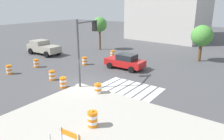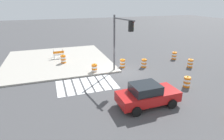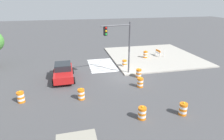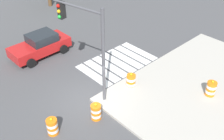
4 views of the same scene
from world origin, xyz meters
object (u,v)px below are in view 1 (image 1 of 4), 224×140
at_px(sports_car, 125,61).
at_px(traffic_barrel_lane_center, 52,75).
at_px(construction_barricade, 67,139).
at_px(street_tree_streetside_near, 100,25).
at_px(traffic_barrel_opposite_curb, 98,89).
at_px(street_tree_streetside_mid, 202,36).
at_px(traffic_barrel_near_corner, 36,63).
at_px(traffic_light_pole, 85,40).
at_px(pickup_truck, 43,47).
at_px(traffic_barrel_crosswalk_end, 63,83).
at_px(traffic_barrel_on_sidewalk, 93,119).
at_px(traffic_barrel_far_curb, 113,54).
at_px(traffic_barrel_median_far, 85,61).
at_px(traffic_barrel_median_near, 9,70).

height_order(sports_car, traffic_barrel_lane_center, sports_car).
relative_size(construction_barricade, street_tree_streetside_near, 0.26).
relative_size(traffic_barrel_lane_center, traffic_barrel_opposite_curb, 1.00).
bearing_deg(street_tree_streetside_near, street_tree_streetside_mid, 6.92).
bearing_deg(street_tree_streetside_near, traffic_barrel_near_corner, -88.86).
relative_size(construction_barricade, traffic_light_pole, 0.24).
bearing_deg(traffic_barrel_near_corner, pickup_truck, 136.80).
xyz_separation_m(pickup_truck, street_tree_streetside_mid, (18.87, 8.85, 2.13)).
bearing_deg(traffic_barrel_crosswalk_end, traffic_barrel_near_corner, 161.33).
relative_size(traffic_barrel_on_sidewalk, traffic_light_pole, 0.19).
bearing_deg(street_tree_streetside_near, sports_car, -36.28).
bearing_deg(traffic_barrel_on_sidewalk, traffic_barrel_far_curb, 121.56).
xyz_separation_m(traffic_barrel_crosswalk_end, traffic_barrel_median_far, (-3.33, 6.27, 0.00)).
relative_size(traffic_barrel_crosswalk_end, street_tree_streetside_near, 0.21).
xyz_separation_m(traffic_barrel_far_curb, traffic_barrel_opposite_curb, (6.03, -10.44, 0.00)).
distance_m(traffic_barrel_near_corner, traffic_barrel_far_curb, 9.65).
height_order(traffic_barrel_median_near, construction_barricade, construction_barricade).
distance_m(pickup_truck, traffic_barrel_far_curb, 9.99).
bearing_deg(traffic_light_pole, traffic_barrel_near_corner, 176.22).
xyz_separation_m(traffic_barrel_lane_center, construction_barricade, (8.63, -6.12, 0.27)).
bearing_deg(traffic_barrel_on_sidewalk, traffic_barrel_lane_center, 154.71).
height_order(traffic_barrel_crosswalk_end, traffic_barrel_lane_center, same).
height_order(sports_car, street_tree_streetside_mid, street_tree_streetside_mid).
height_order(traffic_barrel_opposite_curb, traffic_barrel_on_sidewalk, traffic_barrel_on_sidewalk).
relative_size(traffic_barrel_median_far, traffic_light_pole, 0.19).
bearing_deg(traffic_barrel_median_far, pickup_truck, 175.86).
relative_size(traffic_barrel_crosswalk_end, traffic_barrel_on_sidewalk, 1.00).
bearing_deg(traffic_barrel_far_curb, street_tree_streetside_mid, 25.69).
bearing_deg(traffic_barrel_median_near, street_tree_streetside_near, 90.22).
height_order(traffic_barrel_crosswalk_end, traffic_barrel_on_sidewalk, traffic_barrel_on_sidewalk).
height_order(traffic_barrel_near_corner, traffic_barrel_median_far, same).
height_order(pickup_truck, traffic_barrel_opposite_curb, pickup_truck).
distance_m(traffic_barrel_on_sidewalk, construction_barricade, 2.25).
bearing_deg(traffic_barrel_median_far, traffic_barrel_on_sidewalk, -45.42).
bearing_deg(street_tree_streetside_near, traffic_barrel_median_near, -89.78).
height_order(traffic_barrel_near_corner, traffic_light_pole, traffic_light_pole).
bearing_deg(traffic_barrel_lane_center, pickup_truck, 147.07).
xyz_separation_m(traffic_barrel_near_corner, traffic_light_pole, (8.01, -0.53, 3.46)).
height_order(construction_barricade, street_tree_streetside_mid, street_tree_streetside_mid).
distance_m(traffic_light_pole, street_tree_streetside_near, 14.69).
bearing_deg(pickup_truck, sports_car, 3.71).
xyz_separation_m(traffic_barrel_median_far, street_tree_streetside_mid, (10.38, 9.46, 2.64)).
height_order(traffic_barrel_lane_center, traffic_barrel_opposite_curb, same).
distance_m(traffic_barrel_opposite_curb, traffic_barrel_on_sidewalk, 4.68).
distance_m(traffic_barrel_far_curb, traffic_barrel_lane_center, 10.35).
bearing_deg(construction_barricade, traffic_light_pole, 126.45).
bearing_deg(traffic_barrel_near_corner, traffic_light_pole, -3.78).
bearing_deg(traffic_barrel_on_sidewalk, street_tree_streetside_near, 127.60).
distance_m(traffic_barrel_opposite_curb, traffic_light_pole, 4.33).
bearing_deg(street_tree_streetside_mid, traffic_barrel_near_corner, -136.47).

